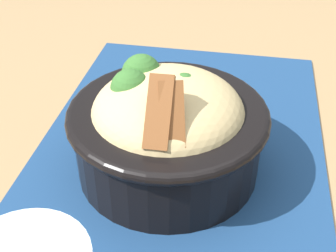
{
  "coord_description": "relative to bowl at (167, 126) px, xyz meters",
  "views": [
    {
      "loc": [
        -0.36,
        -0.07,
        1.04
      ],
      "look_at": [
        -0.02,
        -0.01,
        0.79
      ],
      "focal_mm": 49.02,
      "sensor_mm": 36.0,
      "label": 1
    }
  ],
  "objects": [
    {
      "name": "bowl",
      "position": [
        0.0,
        0.0,
        0.0
      ],
      "size": [
        0.19,
        0.19,
        0.12
      ],
      "color": "black",
      "rests_on": "placemat"
    },
    {
      "name": "fork",
      "position": [
        0.13,
        0.02,
        -0.05
      ],
      "size": [
        0.02,
        0.12,
        0.0
      ],
      "color": "#B2B2B2",
      "rests_on": "placemat"
    },
    {
      "name": "table",
      "position": [
        0.02,
        0.01,
        -0.13
      ],
      "size": [
        1.0,
        0.9,
        0.74
      ],
      "color": "#99754C",
      "rests_on": "ground_plane"
    },
    {
      "name": "placemat",
      "position": [
        0.04,
        -0.01,
        -0.05
      ],
      "size": [
        0.43,
        0.3,
        0.0
      ],
      "primitive_type": "cube",
      "rotation": [
        0.0,
        0.0,
        -0.0
      ],
      "color": "navy",
      "rests_on": "table"
    }
  ]
}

